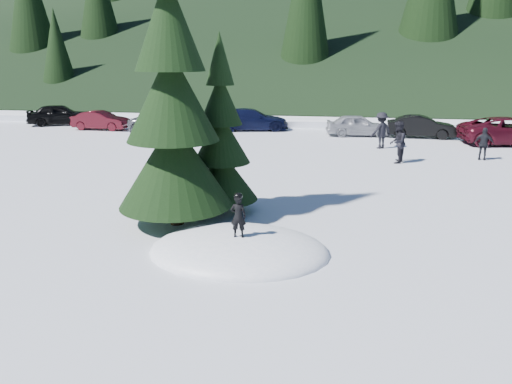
% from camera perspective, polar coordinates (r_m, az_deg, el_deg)
% --- Properties ---
extents(ground, '(200.00, 200.00, 0.00)m').
position_cam_1_polar(ground, '(12.40, -1.94, -6.86)').
color(ground, white).
rests_on(ground, ground).
extents(snow_mound, '(4.48, 3.52, 0.96)m').
position_cam_1_polar(snow_mound, '(12.40, -1.94, -6.86)').
color(snow_mound, white).
rests_on(snow_mound, ground).
extents(spruce_tall, '(3.20, 3.20, 8.60)m').
position_cam_1_polar(spruce_tall, '(13.88, -9.56, 9.49)').
color(spruce_tall, black).
rests_on(spruce_tall, ground).
extents(spruce_short, '(2.20, 2.20, 5.37)m').
position_cam_1_polar(spruce_short, '(15.09, -4.00, 5.45)').
color(spruce_short, black).
rests_on(spruce_short, ground).
extents(child_skier, '(0.38, 0.25, 1.02)m').
position_cam_1_polar(child_skier, '(11.86, -2.04, -2.80)').
color(child_skier, black).
rests_on(child_skier, snow_mound).
extents(adult_0, '(0.92, 1.06, 1.88)m').
position_cam_1_polar(adult_0, '(23.29, 15.87, 5.49)').
color(adult_0, black).
rests_on(adult_0, ground).
extents(adult_1, '(0.95, 0.56, 1.51)m').
position_cam_1_polar(adult_1, '(25.34, 24.60, 5.01)').
color(adult_1, black).
rests_on(adult_1, ground).
extents(adult_2, '(1.39, 1.29, 1.88)m').
position_cam_1_polar(adult_2, '(26.83, 14.11, 6.84)').
color(adult_2, black).
rests_on(adult_2, ground).
extents(car_0, '(4.63, 3.34, 1.47)m').
position_cam_1_polar(car_0, '(37.66, -21.48, 8.25)').
color(car_0, black).
rests_on(car_0, ground).
extents(car_1, '(3.75, 1.39, 1.22)m').
position_cam_1_polar(car_1, '(34.34, -17.31, 7.82)').
color(car_1, '#3B0A12').
rests_on(car_1, ground).
extents(car_2, '(5.14, 2.46, 1.41)m').
position_cam_1_polar(car_2, '(31.15, -9.61, 7.77)').
color(car_2, '#54565C').
rests_on(car_2, ground).
extents(car_3, '(5.10, 2.92, 1.39)m').
position_cam_1_polar(car_3, '(32.62, -0.55, 8.29)').
color(car_3, black).
rests_on(car_3, ground).
extents(car_4, '(3.95, 1.97, 1.29)m').
position_cam_1_polar(car_4, '(30.86, 11.56, 7.49)').
color(car_4, '#97999F').
rests_on(car_4, ground).
extents(car_5, '(4.02, 1.58, 1.30)m').
position_cam_1_polar(car_5, '(31.14, 18.37, 7.11)').
color(car_5, black).
rests_on(car_5, ground).
extents(car_6, '(5.60, 3.06, 1.49)m').
position_cam_1_polar(car_6, '(30.48, 27.11, 6.22)').
color(car_6, '#400B17').
rests_on(car_6, ground).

